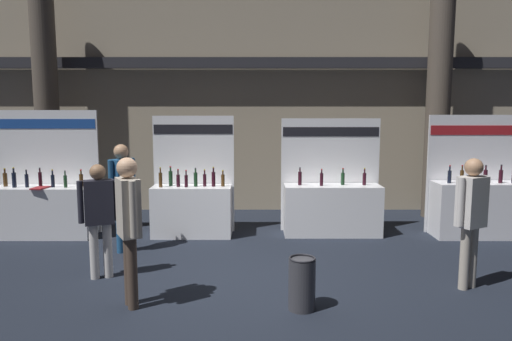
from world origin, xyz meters
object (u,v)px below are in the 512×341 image
Objects in this scene: exhibitor_booth_0 at (43,206)px; visitor_2 at (99,212)px; visitor_0 at (471,212)px; visitor_1 at (122,188)px; exhibitor_booth_2 at (331,205)px; exhibitor_booth_3 at (482,205)px; visitor_3 at (128,219)px; trash_bin at (301,283)px; exhibitor_booth_1 at (192,205)px.

visitor_2 is (1.81, -2.22, 0.37)m from exhibitor_booth_0.
visitor_0 is 5.30m from visitor_1.
exhibitor_booth_2 is 3.88m from visitor_1.
visitor_2 is at bearing -161.10° from exhibitor_booth_3.
visitor_1 is at bearing -162.92° from exhibitor_booth_2.
visitor_2 is at bearing 6.49° from visitor_3.
exhibitor_booth_3 is 4.97m from trash_bin.
visitor_1 is 1.12× the size of visitor_2.
visitor_0 is at bearing -119.30° from exhibitor_booth_3.
visitor_1 is 2.33m from visitor_3.
exhibitor_booth_1 reaches higher than visitor_1.
exhibitor_booth_1 is 1.40× the size of visitor_2.
exhibitor_booth_1 is at bearing 117.94° from visitor_0.
visitor_2 is 0.90× the size of visitor_3.
exhibitor_booth_3 is at bearing -0.85° from exhibitor_booth_1.
exhibitor_booth_3 is 3.59× the size of trash_bin.
exhibitor_booth_2 is at bearing -70.17° from visitor_3.
trash_bin is (-3.74, -3.26, -0.29)m from exhibitor_booth_3.
exhibitor_booth_3 is 6.85m from visitor_2.
exhibitor_booth_1 is 2.66m from exhibitor_booth_2.
exhibitor_booth_1 is 1.02× the size of exhibitor_booth_2.
exhibitor_booth_1 is 2.53m from visitor_2.
exhibitor_booth_3 is (2.83, -0.16, 0.04)m from exhibitor_booth_2.
exhibitor_booth_2 is 1.22× the size of visitor_3.
trash_bin is 0.37× the size of visitor_0.
visitor_0 is 5.03m from visitor_2.
exhibitor_booth_2 is (5.45, 0.16, -0.02)m from exhibitor_booth_0.
exhibitor_booth_3 reaches higher than trash_bin.
visitor_0 reaches higher than visitor_2.
visitor_0 is at bearing -33.65° from exhibitor_booth_1.
visitor_1 is at bearing -109.34° from visitor_2.
exhibitor_booth_0 is 7.31m from visitor_0.
visitor_2 is at bearing -113.10° from exhibitor_booth_1.
trash_bin is at bearing -120.90° from visitor_3.
exhibitor_booth_0 is at bearing 9.32° from visitor_3.
visitor_3 is at bearing 159.26° from visitor_0.
trash_bin is at bearing 167.83° from visitor_0.
visitor_1 is 1.00× the size of visitor_3.
visitor_2 is (-0.98, -2.30, 0.38)m from exhibitor_booth_1.
exhibitor_booth_3 is 1.31× the size of visitor_0.
visitor_1 is at bearing -28.71° from exhibitor_booth_0.
visitor_1 is at bearing -133.97° from exhibitor_booth_1.
visitor_3 is at bearing 104.34° from visitor_2.
trash_bin is 2.48m from visitor_0.
exhibitor_booth_0 is 2.09m from visitor_1.
exhibitor_booth_1 is at bearing -178.27° from exhibitor_booth_2.
visitor_1 is (-2.77, 2.30, 0.77)m from trash_bin.
exhibitor_booth_3 is 3.01m from visitor_0.
visitor_1 is (1.78, -0.97, 0.50)m from exhibitor_booth_0.
visitor_3 is at bearing -151.18° from exhibitor_booth_3.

